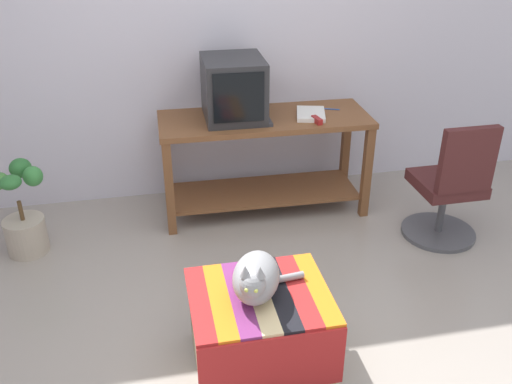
# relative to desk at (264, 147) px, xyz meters

# --- Properties ---
(ground_plane) EXTENTS (14.00, 14.00, 0.00)m
(ground_plane) POSITION_rel_desk_xyz_m (-0.28, -1.60, -0.51)
(ground_plane) COLOR #9E9389
(back_wall) EXTENTS (8.00, 0.10, 2.60)m
(back_wall) POSITION_rel_desk_xyz_m (-0.28, 0.45, 0.79)
(back_wall) COLOR silver
(back_wall) RESTS_ON ground_plane
(desk) EXTENTS (1.53, 0.61, 0.75)m
(desk) POSITION_rel_desk_xyz_m (0.00, 0.00, 0.00)
(desk) COLOR brown
(desk) RESTS_ON ground_plane
(tv_monitor) EXTENTS (0.43, 0.49, 0.43)m
(tv_monitor) POSITION_rel_desk_xyz_m (-0.22, 0.03, 0.45)
(tv_monitor) COLOR #28282B
(tv_monitor) RESTS_ON desk
(keyboard) EXTENTS (0.40, 0.16, 0.02)m
(keyboard) POSITION_rel_desk_xyz_m (-0.18, -0.12, 0.25)
(keyboard) COLOR #333338
(keyboard) RESTS_ON desk
(book) EXTENTS (0.26, 0.32, 0.03)m
(book) POSITION_rel_desk_xyz_m (0.33, -0.05, 0.25)
(book) COLOR white
(book) RESTS_ON desk
(ottoman_with_blanket) EXTENTS (0.69, 0.60, 0.44)m
(ottoman_with_blanket) POSITION_rel_desk_xyz_m (-0.37, -1.60, -0.29)
(ottoman_with_blanket) COLOR tan
(ottoman_with_blanket) RESTS_ON ground_plane
(cat) EXTENTS (0.43, 0.41, 0.26)m
(cat) POSITION_rel_desk_xyz_m (-0.39, -1.60, 0.03)
(cat) COLOR gray
(cat) RESTS_ON ottoman_with_blanket
(potted_plant) EXTENTS (0.38, 0.39, 0.64)m
(potted_plant) POSITION_rel_desk_xyz_m (-1.71, -0.26, -0.23)
(potted_plant) COLOR #B7A893
(potted_plant) RESTS_ON ground_plane
(office_chair) EXTENTS (0.52, 0.52, 0.89)m
(office_chair) POSITION_rel_desk_xyz_m (1.15, -0.69, -0.12)
(office_chair) COLOR #4C4C51
(office_chair) RESTS_ON ground_plane
(stapler) EXTENTS (0.06, 0.11, 0.04)m
(stapler) POSITION_rel_desk_xyz_m (0.33, -0.19, 0.26)
(stapler) COLOR #A31E1E
(stapler) RESTS_ON desk
(pen) EXTENTS (0.13, 0.06, 0.01)m
(pen) POSITION_rel_desk_xyz_m (0.51, 0.05, 0.24)
(pen) COLOR #2351B2
(pen) RESTS_ON desk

